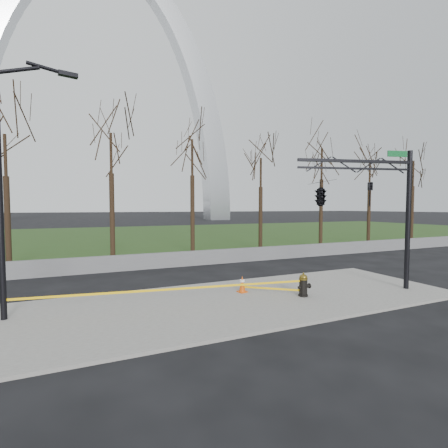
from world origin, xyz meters
name	(u,v)px	position (x,y,z in m)	size (l,w,h in m)	color
ground	(235,303)	(0.00, 0.00, 0.00)	(500.00, 500.00, 0.00)	black
sidewalk	(235,301)	(0.00, 0.00, 0.05)	(18.00, 6.00, 0.10)	slate
grass_strip	(131,236)	(0.00, 30.00, 0.03)	(120.00, 40.00, 0.06)	#274017
guardrail	(178,259)	(0.00, 8.00, 0.45)	(60.00, 0.30, 0.90)	#59595B
gateway_arch	(105,91)	(0.00, 75.00, 32.50)	(66.00, 6.00, 65.00)	#BBBDC2
tree_row	(194,193)	(2.35, 12.00, 4.69)	(50.69, 4.00, 9.38)	black
fire_hydrant	(304,285)	(2.72, -0.58, 0.53)	(0.58, 0.38, 0.93)	black
traffic_cone	(242,284)	(0.76, 0.91, 0.44)	(0.40, 0.40, 0.68)	#D84E0B
street_light	(8,172)	(-7.29, 1.09, 4.69)	(2.37, 0.62, 8.21)	black
traffic_signal_mast	(338,194)	(4.40, -0.58, 4.15)	(4.96, 2.54, 6.00)	black
caution_tape	(192,289)	(-1.61, 0.22, 0.64)	(10.22, 1.63, 0.47)	yellow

